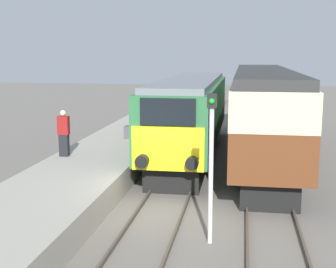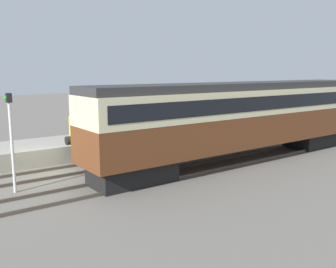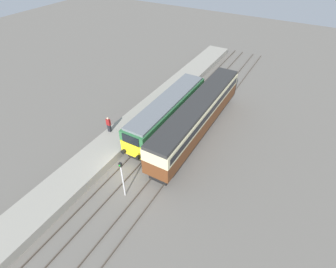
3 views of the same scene
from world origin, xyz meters
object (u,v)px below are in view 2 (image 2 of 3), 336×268
(signal_post, at_px, (11,134))
(person_on_platform, at_px, (81,120))
(locomotive, at_px, (190,117))
(passenger_carriage, at_px, (242,114))
(luggage_crate, at_px, (155,127))

(signal_post, bearing_deg, person_on_platform, 137.99)
(locomotive, bearing_deg, person_on_platform, -132.82)
(locomotive, relative_size, signal_post, 3.59)
(passenger_carriage, relative_size, signal_post, 4.50)
(signal_post, bearing_deg, locomotive, 99.25)
(signal_post, bearing_deg, luggage_crate, 114.33)
(locomotive, xyz_separation_m, passenger_carriage, (3.40, 0.72, 0.42))
(passenger_carriage, bearing_deg, luggage_crate, -167.89)
(locomotive, distance_m, luggage_crate, 2.96)
(locomotive, distance_m, signal_post, 10.58)
(locomotive, height_order, signal_post, signal_post)
(person_on_platform, relative_size, signal_post, 0.47)
(locomotive, bearing_deg, signal_post, -80.75)
(passenger_carriage, height_order, signal_post, passenger_carriage)
(signal_post, distance_m, luggage_crate, 10.87)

